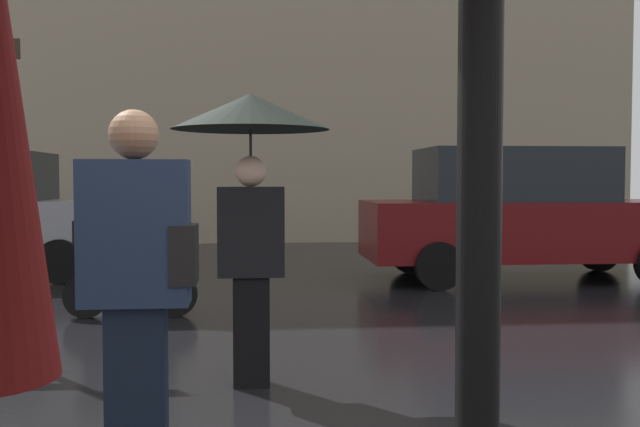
{
  "coord_description": "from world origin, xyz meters",
  "views": [
    {
      "loc": [
        -0.34,
        -2.27,
        1.43
      ],
      "look_at": [
        0.38,
        5.35,
        1.07
      ],
      "focal_mm": 41.24,
      "sensor_mm": 36.0,
      "label": 1
    }
  ],
  "objects_px": {
    "pedestrian_with_umbrella": "(251,149)",
    "parked_car_right": "(522,213)",
    "parked_scooter": "(126,264)",
    "pedestrian_with_bag": "(138,273)"
  },
  "relations": [
    {
      "from": "pedestrian_with_umbrella",
      "to": "parked_scooter",
      "type": "bearing_deg",
      "value": 166.84
    },
    {
      "from": "pedestrian_with_bag",
      "to": "parked_scooter",
      "type": "distance_m",
      "value": 4.29
    },
    {
      "from": "parked_scooter",
      "to": "pedestrian_with_bag",
      "type": "bearing_deg",
      "value": -86.32
    },
    {
      "from": "parked_scooter",
      "to": "parked_car_right",
      "type": "relative_size",
      "value": 0.3
    },
    {
      "from": "pedestrian_with_umbrella",
      "to": "parked_car_right",
      "type": "xyz_separation_m",
      "value": [
        3.82,
        5.0,
        -0.7
      ]
    },
    {
      "from": "parked_car_right",
      "to": "parked_scooter",
      "type": "bearing_deg",
      "value": 31.98
    },
    {
      "from": "pedestrian_with_umbrella",
      "to": "parked_car_right",
      "type": "distance_m",
      "value": 6.34
    },
    {
      "from": "parked_scooter",
      "to": "parked_car_right",
      "type": "xyz_separation_m",
      "value": [
        5.11,
        2.37,
        0.39
      ]
    },
    {
      "from": "pedestrian_with_umbrella",
      "to": "parked_car_right",
      "type": "height_order",
      "value": "pedestrian_with_umbrella"
    },
    {
      "from": "parked_scooter",
      "to": "parked_car_right",
      "type": "height_order",
      "value": "parked_car_right"
    }
  ]
}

